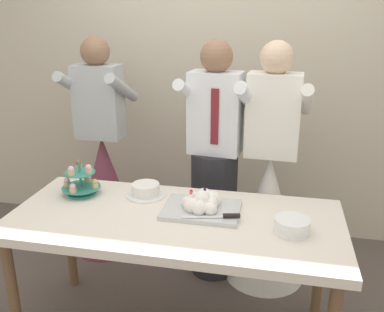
% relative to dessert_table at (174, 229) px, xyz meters
% --- Properties ---
extents(rear_wall, '(5.20, 0.10, 2.90)m').
position_rel_dessert_table_xyz_m(rear_wall, '(0.00, 1.45, 0.75)').
color(rear_wall, beige).
rests_on(rear_wall, ground_plane).
extents(dessert_table, '(1.80, 0.80, 0.78)m').
position_rel_dessert_table_xyz_m(dessert_table, '(0.00, 0.00, 0.00)').
color(dessert_table, silver).
rests_on(dessert_table, ground_plane).
extents(cupcake_stand, '(0.23, 0.23, 0.21)m').
position_rel_dessert_table_xyz_m(cupcake_stand, '(-0.62, 0.17, 0.15)').
color(cupcake_stand, teal).
rests_on(cupcake_stand, dessert_table).
extents(main_cake_tray, '(0.43, 0.31, 0.13)m').
position_rel_dessert_table_xyz_m(main_cake_tray, '(0.13, 0.09, 0.12)').
color(main_cake_tray, silver).
rests_on(main_cake_tray, dessert_table).
extents(plate_stack, '(0.18, 0.18, 0.08)m').
position_rel_dessert_table_xyz_m(plate_stack, '(0.62, -0.05, 0.11)').
color(plate_stack, white).
rests_on(plate_stack, dessert_table).
extents(round_cake, '(0.24, 0.24, 0.08)m').
position_rel_dessert_table_xyz_m(round_cake, '(-0.23, 0.23, 0.11)').
color(round_cake, white).
rests_on(round_cake, dessert_table).
extents(person_groom, '(0.51, 0.53, 1.66)m').
position_rel_dessert_table_xyz_m(person_groom, '(0.11, 0.70, 0.05)').
color(person_groom, '#232328').
rests_on(person_groom, ground_plane).
extents(person_bride, '(0.56, 0.56, 1.66)m').
position_rel_dessert_table_xyz_m(person_bride, '(0.48, 0.71, -0.12)').
color(person_bride, white).
rests_on(person_bride, ground_plane).
extents(person_guest, '(0.56, 0.56, 1.66)m').
position_rel_dessert_table_xyz_m(person_guest, '(-0.79, 0.87, -0.12)').
color(person_guest, brown).
rests_on(person_guest, ground_plane).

